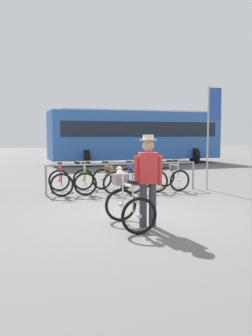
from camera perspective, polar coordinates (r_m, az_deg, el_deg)
ground_plane at (r=7.67m, az=2.49°, el=-7.74°), size 80.00×80.00×0.00m
bike_rack_rail at (r=10.81m, az=-0.38°, el=-0.13°), size 4.61×0.20×0.88m
racked_bike_red at (r=10.70m, az=-10.27°, el=-2.07°), size 0.67×1.12×0.98m
racked_bike_lime at (r=10.79m, az=-6.56°, el=-1.96°), size 0.73×1.15×0.97m
racked_bike_orange at (r=10.92m, az=-2.93°, el=-1.85°), size 0.83×1.20×0.97m
racked_bike_blue at (r=11.09m, az=0.61°, el=-1.73°), size 0.71×1.14×0.97m
racked_bike_yellow at (r=11.30m, az=4.02°, el=-1.61°), size 0.74×1.15×0.97m
racked_bike_white at (r=11.55m, az=7.30°, el=-1.49°), size 0.75×1.17×0.98m
featured_bicycle at (r=6.87m, az=0.18°, el=-5.14°), size 0.76×1.23×1.09m
person_with_featured_bike at (r=6.76m, az=3.47°, el=-1.36°), size 0.53×0.32×1.72m
bus_distant at (r=21.41m, az=1.51°, el=5.38°), size 10.19×4.02×3.08m
banner_flag at (r=11.59m, az=13.39°, el=7.66°), size 0.45×0.05×3.20m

